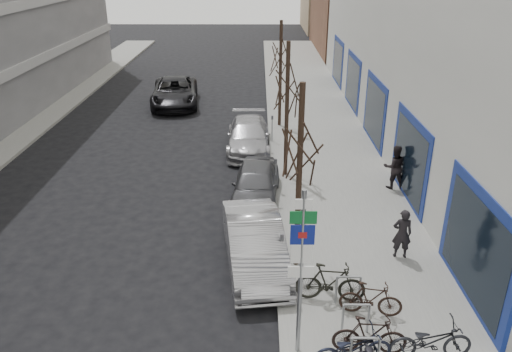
{
  "coord_description": "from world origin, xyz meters",
  "views": [
    {
      "loc": [
        1.51,
        -8.79,
        8.39
      ],
      "look_at": [
        1.42,
        5.62,
        2.0
      ],
      "focal_mm": 35.0,
      "sensor_mm": 36.0,
      "label": 1
    }
  ],
  "objects_px": {
    "tree_far": "(281,49)",
    "meter_mid": "(276,171)",
    "bike_rack": "(356,315)",
    "bike_mid_curb": "(353,346)",
    "parked_car_front": "(255,243)",
    "lane_car": "(175,92)",
    "meter_front": "(282,250)",
    "highway_sign_pole": "(301,265)",
    "meter_back": "(272,126)",
    "bike_far_inner": "(371,299)",
    "bike_mid_inner": "(330,282)",
    "bike_far_curb": "(431,338)",
    "pedestrian_far": "(394,167)",
    "tree_near": "(301,135)",
    "parked_car_back": "(248,136)",
    "parked_car_mid": "(256,184)",
    "bike_near_right": "(370,335)",
    "pedestrian_near": "(402,234)"
  },
  "relations": [
    {
      "from": "bike_mid_inner",
      "to": "lane_car",
      "type": "xyz_separation_m",
      "value": [
        -6.95,
        19.09,
        0.09
      ]
    },
    {
      "from": "tree_near",
      "to": "parked_car_back",
      "type": "relative_size",
      "value": 1.15
    },
    {
      "from": "bike_mid_curb",
      "to": "tree_far",
      "type": "bearing_deg",
      "value": -8.27
    },
    {
      "from": "meter_mid",
      "to": "pedestrian_near",
      "type": "relative_size",
      "value": 0.81
    },
    {
      "from": "meter_front",
      "to": "parked_car_front",
      "type": "distance_m",
      "value": 0.99
    },
    {
      "from": "tree_far",
      "to": "bike_far_curb",
      "type": "height_order",
      "value": "tree_far"
    },
    {
      "from": "parked_car_mid",
      "to": "lane_car",
      "type": "xyz_separation_m",
      "value": [
        -5.0,
        13.07,
        0.1
      ]
    },
    {
      "from": "bike_near_right",
      "to": "bike_rack",
      "type": "bearing_deg",
      "value": 19.5
    },
    {
      "from": "highway_sign_pole",
      "to": "parked_car_back",
      "type": "relative_size",
      "value": 0.88
    },
    {
      "from": "bike_mid_curb",
      "to": "pedestrian_far",
      "type": "relative_size",
      "value": 1.03
    },
    {
      "from": "meter_mid",
      "to": "parked_car_mid",
      "type": "xyz_separation_m",
      "value": [
        -0.75,
        -0.67,
        -0.22
      ]
    },
    {
      "from": "tree_near",
      "to": "parked_car_front",
      "type": "relative_size",
      "value": 1.21
    },
    {
      "from": "bike_far_inner",
      "to": "pedestrian_far",
      "type": "height_order",
      "value": "pedestrian_far"
    },
    {
      "from": "bike_rack",
      "to": "bike_mid_curb",
      "type": "height_order",
      "value": "bike_mid_curb"
    },
    {
      "from": "tree_far",
      "to": "lane_car",
      "type": "bearing_deg",
      "value": 144.61
    },
    {
      "from": "meter_back",
      "to": "bike_far_inner",
      "type": "distance_m",
      "value": 12.93
    },
    {
      "from": "tree_far",
      "to": "meter_mid",
      "type": "height_order",
      "value": "tree_far"
    },
    {
      "from": "lane_car",
      "to": "parked_car_front",
      "type": "bearing_deg",
      "value": -80.14
    },
    {
      "from": "bike_mid_curb",
      "to": "parked_car_back",
      "type": "xyz_separation_m",
      "value": [
        -2.51,
        13.63,
        -0.0
      ]
    },
    {
      "from": "tree_far",
      "to": "parked_car_mid",
      "type": "bearing_deg",
      "value": -97.88
    },
    {
      "from": "bike_rack",
      "to": "bike_near_right",
      "type": "xyz_separation_m",
      "value": [
        0.19,
        -0.68,
        0.0
      ]
    },
    {
      "from": "meter_front",
      "to": "bike_near_right",
      "type": "distance_m",
      "value": 3.6
    },
    {
      "from": "parked_car_front",
      "to": "highway_sign_pole",
      "type": "bearing_deg",
      "value": -82.39
    },
    {
      "from": "bike_mid_inner",
      "to": "bike_near_right",
      "type": "bearing_deg",
      "value": -155.09
    },
    {
      "from": "bike_rack",
      "to": "bike_near_right",
      "type": "bearing_deg",
      "value": -74.63
    },
    {
      "from": "bike_mid_curb",
      "to": "bike_rack",
      "type": "bearing_deg",
      "value": -25.33
    },
    {
      "from": "bike_far_curb",
      "to": "highway_sign_pole",
      "type": "bearing_deg",
      "value": 82.03
    },
    {
      "from": "bike_far_curb",
      "to": "meter_mid",
      "type": "bearing_deg",
      "value": 16.18
    },
    {
      "from": "meter_front",
      "to": "bike_mid_curb",
      "type": "distance_m",
      "value": 3.74
    },
    {
      "from": "bike_far_inner",
      "to": "lane_car",
      "type": "height_order",
      "value": "lane_car"
    },
    {
      "from": "meter_mid",
      "to": "bike_far_curb",
      "type": "distance_m",
      "value": 9.28
    },
    {
      "from": "pedestrian_far",
      "to": "parked_car_front",
      "type": "bearing_deg",
      "value": 42.5
    },
    {
      "from": "parked_car_front",
      "to": "lane_car",
      "type": "relative_size",
      "value": 0.79
    },
    {
      "from": "meter_mid",
      "to": "bike_far_curb",
      "type": "height_order",
      "value": "meter_mid"
    },
    {
      "from": "lane_car",
      "to": "bike_rack",
      "type": "bearing_deg",
      "value": -76.24
    },
    {
      "from": "meter_front",
      "to": "pedestrian_near",
      "type": "xyz_separation_m",
      "value": [
        3.57,
        0.89,
        0.01
      ]
    },
    {
      "from": "highway_sign_pole",
      "to": "bike_rack",
      "type": "height_order",
      "value": "highway_sign_pole"
    },
    {
      "from": "meter_mid",
      "to": "bike_far_curb",
      "type": "xyz_separation_m",
      "value": [
        3.15,
        -8.73,
        -0.2
      ]
    },
    {
      "from": "bike_mid_inner",
      "to": "parked_car_mid",
      "type": "distance_m",
      "value": 6.33
    },
    {
      "from": "parked_car_front",
      "to": "pedestrian_near",
      "type": "distance_m",
      "value": 4.33
    },
    {
      "from": "tree_far",
      "to": "meter_front",
      "type": "xyz_separation_m",
      "value": [
        -0.45,
        -13.5,
        -3.19
      ]
    },
    {
      "from": "bike_rack",
      "to": "parked_car_back",
      "type": "relative_size",
      "value": 0.47
    },
    {
      "from": "tree_near",
      "to": "parked_car_front",
      "type": "bearing_deg",
      "value": 174.42
    },
    {
      "from": "bike_near_right",
      "to": "meter_back",
      "type": "bearing_deg",
      "value": 11.57
    },
    {
      "from": "meter_front",
      "to": "highway_sign_pole",
      "type": "bearing_deg",
      "value": -85.25
    },
    {
      "from": "meter_front",
      "to": "parked_car_mid",
      "type": "xyz_separation_m",
      "value": [
        -0.75,
        4.83,
        -0.22
      ]
    },
    {
      "from": "tree_far",
      "to": "meter_mid",
      "type": "bearing_deg",
      "value": -93.22
    },
    {
      "from": "meter_back",
      "to": "parked_car_back",
      "type": "xyz_separation_m",
      "value": [
        -1.12,
        -0.83,
        -0.22
      ]
    },
    {
      "from": "bike_mid_curb",
      "to": "bike_far_curb",
      "type": "relative_size",
      "value": 0.96
    },
    {
      "from": "highway_sign_pole",
      "to": "bike_mid_inner",
      "type": "distance_m",
      "value": 2.7
    }
  ]
}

